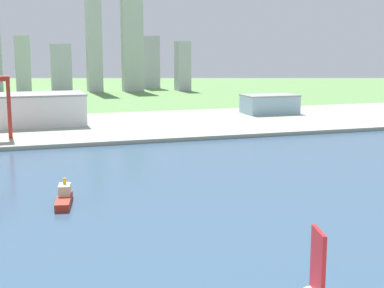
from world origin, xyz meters
name	(u,v)px	position (x,y,z in m)	size (l,w,h in m)	color
ground_plane	(165,198)	(0.00, 300.00, 0.00)	(2400.00, 2400.00, 0.00)	#5F8B4C
water_bay	(223,251)	(0.00, 240.00, 0.07)	(840.00, 360.00, 0.15)	#385675
industrial_pier	(91,127)	(0.00, 490.00, 1.25)	(840.00, 140.00, 2.50)	#9CA38F
tugboat_small	(64,197)	(-37.36, 303.38, 2.49)	(8.70, 21.72, 8.61)	#B22D1E
warehouse_main	(42,109)	(-31.51, 504.88, 13.41)	(58.38, 39.45, 21.78)	white
warehouse_annex	(270,104)	(148.35, 515.86, 10.10)	(43.01, 26.65, 15.15)	#99BCD1
distant_skyline	(33,49)	(-19.47, 815.07, 51.97)	(356.27, 74.63, 153.89)	#B0B3B4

